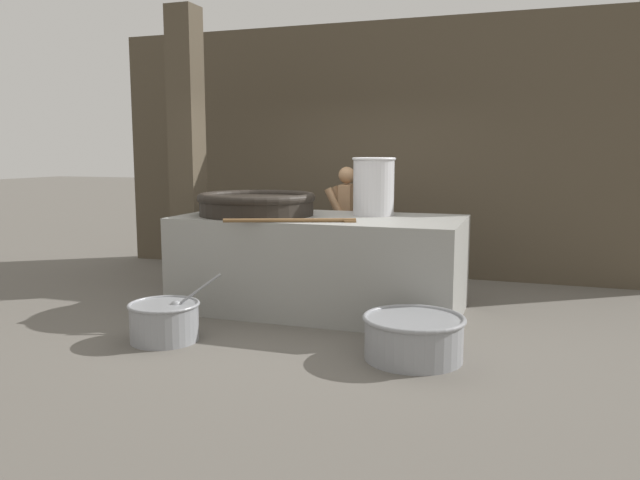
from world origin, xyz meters
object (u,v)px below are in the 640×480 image
at_px(giant_wok_near, 257,203).
at_px(prep_bowl_vegetables, 165,320).
at_px(cook, 346,222).
at_px(prep_bowl_meat, 414,335).
at_px(stock_pot, 374,186).

distance_m(giant_wok_near, prep_bowl_vegetables, 1.81).
distance_m(cook, prep_bowl_vegetables, 3.06).
relative_size(prep_bowl_vegetables, prep_bowl_meat, 0.92).
distance_m(giant_wok_near, prep_bowl_meat, 2.57).
xyz_separation_m(stock_pot, prep_bowl_meat, (0.78, -1.68, -1.16)).
height_order(giant_wok_near, stock_pot, stock_pot).
relative_size(giant_wok_near, prep_bowl_vegetables, 1.65).
bearing_deg(prep_bowl_meat, cook, 117.67).
xyz_separation_m(stock_pot, prep_bowl_vegetables, (-1.50, -1.91, -1.17)).
relative_size(stock_pot, prep_bowl_meat, 0.73).
height_order(stock_pot, prep_bowl_vegetables, stock_pot).
xyz_separation_m(giant_wok_near, cook, (0.64, 1.36, -0.33)).
bearing_deg(cook, prep_bowl_meat, 109.95).
height_order(giant_wok_near, cook, cook).
height_order(giant_wok_near, prep_bowl_meat, giant_wok_near).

